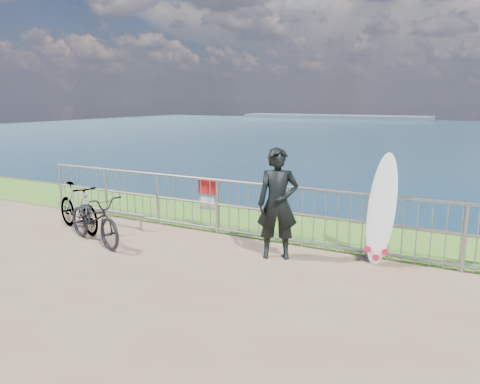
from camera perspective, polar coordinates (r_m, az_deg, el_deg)
The scene contains 8 objects.
grass_strip at distance 10.23m, azimuth 2.86°, elevation -3.86°, with size 120.00×120.00×0.00m, color #3A711F.
seascape at distance 161.16m, azimuth 11.29°, elevation 8.75°, with size 260.00×260.00×5.00m.
railing at distance 9.13m, azimuth -0.05°, elevation -2.02°, with size 10.06×0.10×1.13m.
surfer at distance 7.91m, azimuth 4.62°, elevation -1.43°, with size 0.69×0.45×1.89m, color black.
surfboard at distance 8.00m, azimuth 16.82°, elevation -2.47°, with size 0.56×0.52×1.84m.
bicycle_near at distance 9.19m, azimuth -17.35°, elevation -3.15°, with size 0.63×1.80×0.95m, color black.
bicycle_far at distance 10.13m, azimuth -19.15°, elevation -1.78°, with size 0.47×1.66×1.00m, color black.
bike_rack at distance 10.31m, azimuth -15.15°, elevation -2.52°, with size 1.69×0.05×0.35m.
Camera 1 is at (4.26, -6.20, 2.69)m, focal length 35.00 mm.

